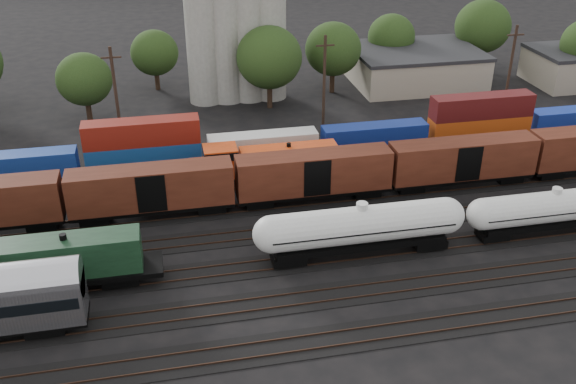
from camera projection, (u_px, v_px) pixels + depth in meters
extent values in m
plane|color=black|center=(255.00, 235.00, 57.68)|extent=(600.00, 600.00, 0.00)
cube|color=black|center=(288.00, 346.00, 44.69)|extent=(180.00, 3.20, 0.08)
cube|color=#382319|center=(291.00, 352.00, 44.03)|extent=(180.00, 0.08, 0.16)
cube|color=#382319|center=(286.00, 338.00, 45.27)|extent=(180.00, 0.08, 0.16)
cube|color=black|center=(275.00, 302.00, 49.01)|extent=(180.00, 3.20, 0.08)
cube|color=#382319|center=(277.00, 307.00, 48.35)|extent=(180.00, 0.08, 0.16)
cube|color=#382319|center=(273.00, 296.00, 49.60)|extent=(180.00, 0.08, 0.16)
cube|color=black|center=(264.00, 266.00, 53.34)|extent=(180.00, 3.20, 0.08)
cube|color=#382319|center=(265.00, 270.00, 52.68)|extent=(180.00, 0.08, 0.16)
cube|color=#382319|center=(263.00, 260.00, 53.92)|extent=(180.00, 0.08, 0.16)
cube|color=black|center=(255.00, 235.00, 57.66)|extent=(180.00, 3.20, 0.08)
cube|color=#382319|center=(256.00, 238.00, 57.00)|extent=(180.00, 0.08, 0.16)
cube|color=#382319|center=(253.00, 230.00, 58.24)|extent=(180.00, 0.08, 0.16)
cube|color=black|center=(246.00, 208.00, 61.98)|extent=(180.00, 3.20, 0.08)
cube|color=#382319|center=(248.00, 211.00, 61.32)|extent=(180.00, 0.08, 0.16)
cube|color=#382319|center=(245.00, 204.00, 62.57)|extent=(180.00, 0.08, 0.16)
cube|color=black|center=(239.00, 185.00, 66.31)|extent=(180.00, 3.20, 0.08)
cube|color=#382319|center=(240.00, 187.00, 65.65)|extent=(180.00, 0.08, 0.16)
cube|color=#382319|center=(238.00, 181.00, 66.89)|extent=(180.00, 0.08, 0.16)
cube|color=black|center=(233.00, 165.00, 70.63)|extent=(180.00, 3.20, 0.08)
cube|color=#382319|center=(234.00, 167.00, 69.97)|extent=(180.00, 0.08, 0.16)
cube|color=#382319|center=(232.00, 161.00, 71.21)|extent=(180.00, 0.08, 0.16)
cube|color=black|center=(40.00, 278.00, 49.55)|extent=(18.77, 3.20, 0.44)
cube|color=black|center=(41.00, 283.00, 49.78)|extent=(5.52, 2.43, 0.88)
cube|color=#15321C|center=(67.00, 256.00, 49.15)|extent=(11.26, 2.65, 2.98)
cylinder|color=black|center=(63.00, 237.00, 48.37)|extent=(0.55, 0.55, 0.55)
cube|color=black|center=(121.00, 276.00, 50.96)|extent=(2.87, 2.21, 0.77)
cylinder|color=silver|center=(361.00, 225.00, 53.40)|extent=(15.17, 3.13, 3.13)
sphere|color=silver|center=(271.00, 234.00, 52.04)|extent=(3.13, 3.13, 3.13)
sphere|color=silver|center=(446.00, 215.00, 54.75)|extent=(3.13, 3.13, 3.13)
cylinder|color=silver|center=(362.00, 206.00, 52.56)|extent=(0.97, 0.97, 0.54)
cube|color=black|center=(361.00, 225.00, 53.40)|extent=(15.52, 3.28, 0.09)
cube|color=black|center=(360.00, 242.00, 54.20)|extent=(14.66, 2.37, 0.54)
cube|color=black|center=(288.00, 257.00, 53.40)|extent=(2.80, 2.16, 0.75)
cube|color=black|center=(428.00, 241.00, 55.62)|extent=(2.80, 2.16, 0.75)
cylinder|color=silver|center=(554.00, 206.00, 56.72)|extent=(13.62, 2.80, 2.80)
sphere|color=silver|center=(483.00, 214.00, 55.51)|extent=(2.80, 2.80, 2.80)
cylinder|color=silver|center=(557.00, 191.00, 55.97)|extent=(0.87, 0.87, 0.48)
cube|color=black|center=(554.00, 206.00, 56.72)|extent=(13.93, 2.94, 0.08)
cube|color=black|center=(550.00, 221.00, 57.45)|extent=(13.15, 2.13, 0.48)
cube|color=black|center=(492.00, 234.00, 56.73)|extent=(2.51, 1.93, 0.68)
cube|color=black|center=(46.00, 325.00, 45.74)|extent=(2.72, 2.09, 0.73)
cube|color=black|center=(270.00, 172.00, 66.33)|extent=(16.72, 2.69, 0.37)
cube|color=black|center=(270.00, 176.00, 66.52)|extent=(4.64, 2.04, 0.74)
cube|color=red|center=(289.00, 158.00, 66.01)|extent=(10.03, 2.23, 2.51)
cube|color=red|center=(221.00, 161.00, 64.62)|extent=(3.34, 2.69, 3.06)
cube|color=black|center=(220.00, 152.00, 64.16)|extent=(3.44, 2.79, 0.84)
cube|color=red|center=(198.00, 169.00, 64.53)|extent=(1.49, 2.23, 1.67)
cylinder|color=black|center=(289.00, 145.00, 65.35)|extent=(0.46, 0.46, 0.46)
cube|color=black|center=(219.00, 182.00, 65.65)|extent=(2.41, 1.86, 0.65)
cube|color=black|center=(320.00, 173.00, 67.57)|extent=(2.41, 1.86, 0.65)
cube|color=black|center=(153.00, 207.00, 59.87)|extent=(15.00, 2.60, 0.40)
cube|color=#4A1E12|center=(151.00, 187.00, 58.89)|extent=(15.00, 2.90, 3.80)
cube|color=black|center=(313.00, 191.00, 62.63)|extent=(15.00, 2.60, 0.40)
cube|color=#4A1E12|center=(314.00, 172.00, 61.64)|extent=(15.00, 2.90, 3.80)
cube|color=black|center=(460.00, 177.00, 65.38)|extent=(15.00, 2.60, 0.40)
cube|color=#4A1E12|center=(463.00, 158.00, 64.39)|extent=(15.00, 2.90, 3.80)
cube|color=black|center=(233.00, 161.00, 70.41)|extent=(160.00, 2.60, 0.60)
cube|color=navy|center=(17.00, 165.00, 65.69)|extent=(12.00, 2.40, 2.60)
cube|color=navy|center=(144.00, 155.00, 67.98)|extent=(12.00, 2.40, 2.60)
cube|color=maroon|center=(142.00, 132.00, 66.76)|extent=(12.00, 2.40, 2.60)
cube|color=beige|center=(263.00, 145.00, 70.27)|extent=(12.00, 2.40, 2.60)
cube|color=navy|center=(374.00, 136.00, 72.55)|extent=(12.00, 2.40, 2.60)
cube|color=#BF4813|center=(479.00, 127.00, 74.84)|extent=(12.00, 2.40, 2.60)
cube|color=#4B1112|center=(482.00, 106.00, 73.62)|extent=(12.00, 2.40, 2.60)
cylinder|color=#99968C|center=(202.00, 37.00, 84.40)|extent=(4.40, 4.40, 18.00)
cylinder|color=#99968C|center=(225.00, 35.00, 84.94)|extent=(4.40, 4.40, 18.00)
cylinder|color=#99968C|center=(248.00, 34.00, 85.47)|extent=(4.40, 4.40, 18.00)
cylinder|color=#99968C|center=(270.00, 33.00, 86.01)|extent=(4.40, 4.40, 18.00)
cube|color=#9E937F|center=(414.00, 67.00, 94.82)|extent=(18.00, 14.00, 4.60)
cube|color=#232326|center=(416.00, 50.00, 93.62)|extent=(18.36, 14.28, 0.50)
cylinder|color=black|center=(89.00, 111.00, 81.62)|extent=(0.70, 0.70, 2.54)
ellipsoid|color=#273F17|center=(84.00, 79.00, 79.62)|extent=(6.90, 6.90, 6.53)
cylinder|color=black|center=(157.00, 81.00, 92.55)|extent=(0.70, 0.70, 2.48)
ellipsoid|color=#273F17|center=(154.00, 53.00, 90.60)|extent=(6.73, 6.73, 6.37)
cylinder|color=black|center=(270.00, 96.00, 85.76)|extent=(0.70, 0.70, 3.16)
ellipsoid|color=#273F17|center=(269.00, 57.00, 83.27)|extent=(8.59, 8.59, 8.14)
cylinder|color=black|center=(332.00, 82.00, 91.37)|extent=(0.70, 0.70, 2.88)
ellipsoid|color=#273F17|center=(333.00, 49.00, 89.10)|extent=(7.82, 7.82, 7.41)
cylinder|color=black|center=(389.00, 65.00, 99.27)|extent=(0.70, 0.70, 2.63)
ellipsoid|color=#273F17|center=(391.00, 37.00, 97.20)|extent=(7.14, 7.14, 6.76)
cylinder|color=black|center=(478.00, 60.00, 100.90)|extent=(0.70, 0.70, 3.13)
ellipsoid|color=#273F17|center=(483.00, 26.00, 98.44)|extent=(8.50, 8.50, 8.05)
cylinder|color=black|center=(117.00, 99.00, 71.74)|extent=(0.36, 0.36, 12.00)
cube|color=black|center=(111.00, 57.00, 69.48)|extent=(2.20, 0.18, 0.18)
cylinder|color=black|center=(324.00, 85.00, 76.03)|extent=(0.36, 0.36, 12.00)
cube|color=black|center=(325.00, 45.00, 73.78)|extent=(2.20, 0.18, 0.18)
cylinder|color=black|center=(509.00, 73.00, 80.32)|extent=(0.36, 0.36, 12.00)
cube|color=black|center=(516.00, 35.00, 78.07)|extent=(2.20, 0.18, 0.18)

